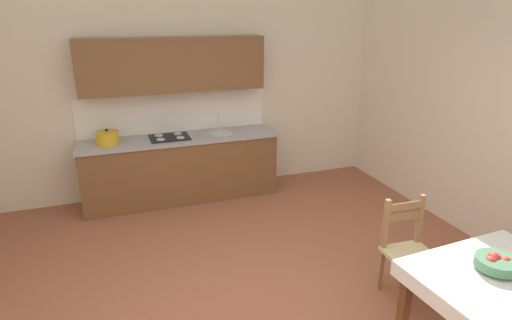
{
  "coord_description": "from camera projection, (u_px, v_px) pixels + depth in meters",
  "views": [
    {
      "loc": [
        -1.06,
        -2.83,
        2.51
      ],
      "look_at": [
        0.18,
        0.66,
        1.2
      ],
      "focal_mm": 29.61,
      "sensor_mm": 36.0,
      "label": 1
    }
  ],
  "objects": [
    {
      "name": "dining_table",
      "position": [
        500.0,
        292.0,
        3.01
      ],
      "size": [
        1.24,
        1.01,
        0.75
      ],
      "color": "brown",
      "rests_on": "ground_plane"
    },
    {
      "name": "ground_plane",
      "position": [
        262.0,
        320.0,
        3.7
      ],
      "size": [
        6.2,
        6.62,
        0.1
      ],
      "primitive_type": "cube",
      "color": "#99563D"
    },
    {
      "name": "dining_chair_kitchen_side",
      "position": [
        409.0,
        253.0,
        3.82
      ],
      "size": [
        0.44,
        0.44,
        0.93
      ],
      "color": "#D1BC89",
      "rests_on": "ground_plane"
    },
    {
      "name": "wall_back",
      "position": [
        185.0,
        49.0,
        5.74
      ],
      "size": [
        6.2,
        0.12,
        4.06
      ],
      "primitive_type": "cube",
      "color": "silver",
      "rests_on": "ground_plane"
    },
    {
      "name": "fruit_bowl",
      "position": [
        497.0,
        263.0,
        3.01
      ],
      "size": [
        0.3,
        0.3,
        0.12
      ],
      "color": "#4C7F5B",
      "rests_on": "dining_table"
    },
    {
      "name": "kitchen_cabinetry",
      "position": [
        179.0,
        139.0,
        5.77
      ],
      "size": [
        2.65,
        0.63,
        2.2
      ],
      "color": "brown",
      "rests_on": "ground_plane"
    }
  ]
}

